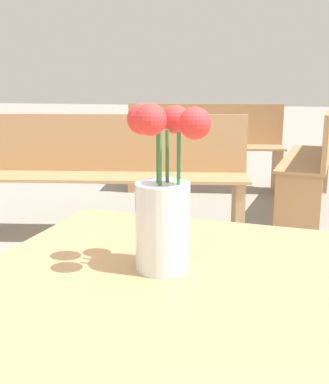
{
  "coord_description": "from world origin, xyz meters",
  "views": [
    {
      "loc": [
        0.2,
        -0.74,
        1.08
      ],
      "look_at": [
        0.0,
        0.12,
        0.88
      ],
      "focal_mm": 45.0,
      "sensor_mm": 36.0,
      "label": 1
    }
  ],
  "objects_px": {
    "flower_vase": "(165,209)",
    "bench_near": "(107,170)",
    "bench_middle": "(316,157)",
    "table_front": "(147,350)",
    "bench_far": "(204,144)"
  },
  "relations": [
    {
      "from": "flower_vase",
      "to": "bench_near",
      "type": "distance_m",
      "value": 2.46
    },
    {
      "from": "bench_middle",
      "to": "bench_far",
      "type": "xyz_separation_m",
      "value": [
        -1.02,
        0.58,
        0.0
      ]
    },
    {
      "from": "bench_near",
      "to": "bench_middle",
      "type": "relative_size",
      "value": 1.28
    },
    {
      "from": "table_front",
      "to": "bench_near",
      "type": "xyz_separation_m",
      "value": [
        -0.9,
        2.38,
        -0.14
      ]
    },
    {
      "from": "table_front",
      "to": "bench_near",
      "type": "bearing_deg",
      "value": 110.8
    },
    {
      "from": "bench_far",
      "to": "table_front",
      "type": "bearing_deg",
      "value": -83.62
    },
    {
      "from": "table_front",
      "to": "bench_near",
      "type": "relative_size",
      "value": 0.52
    },
    {
      "from": "table_front",
      "to": "bench_far",
      "type": "height_order",
      "value": "bench_far"
    },
    {
      "from": "flower_vase",
      "to": "bench_middle",
      "type": "distance_m",
      "value": 3.36
    },
    {
      "from": "flower_vase",
      "to": "bench_far",
      "type": "bearing_deg",
      "value": 96.65
    },
    {
      "from": "bench_middle",
      "to": "table_front",
      "type": "bearing_deg",
      "value": -99.49
    },
    {
      "from": "bench_near",
      "to": "bench_middle",
      "type": "bearing_deg",
      "value": 35.19
    },
    {
      "from": "bench_near",
      "to": "flower_vase",
      "type": "bearing_deg",
      "value": -68.07
    },
    {
      "from": "flower_vase",
      "to": "bench_far",
      "type": "height_order",
      "value": "flower_vase"
    },
    {
      "from": "flower_vase",
      "to": "bench_near",
      "type": "xyz_separation_m",
      "value": [
        -0.91,
        2.25,
        -0.37
      ]
    }
  ]
}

